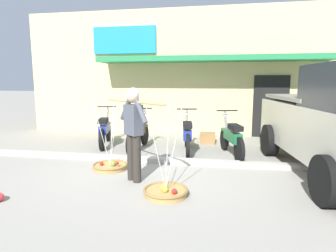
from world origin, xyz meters
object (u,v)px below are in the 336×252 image
fruit_vendor (133,128)px  motorcycle_second_in_row (138,133)px  fruit_basket_left_side (110,166)px  motorcycle_end_of_row (232,138)px  wooden_crate (208,138)px  motorcycle_third_in_row (187,135)px  fruit_basket_right_side (166,191)px  motorcycle_nearest_shop (105,130)px

fruit_vendor → motorcycle_second_in_row: fruit_vendor is taller
fruit_vendor → fruit_basket_left_side: 1.28m
motorcycle_second_in_row → motorcycle_end_of_row: (2.42, -0.23, 0.00)m
fruit_vendor → wooden_crate: (1.18, 3.47, -0.82)m
fruit_basket_left_side → motorcycle_third_in_row: (1.40, 1.73, 0.38)m
fruit_basket_left_side → wooden_crate: size_ratio=3.30×
fruit_basket_left_side → fruit_vendor: bearing=-39.5°
fruit_basket_left_side → fruit_basket_right_side: (1.39, -1.15, -0.00)m
fruit_vendor → wooden_crate: 3.76m
motorcycle_second_in_row → motorcycle_third_in_row: size_ratio=1.00×
fruit_basket_right_side → motorcycle_end_of_row: size_ratio=0.81×
motorcycle_second_in_row → motorcycle_nearest_shop: bearing=164.0°
motorcycle_nearest_shop → motorcycle_second_in_row: 1.09m
fruit_basket_left_side → motorcycle_nearest_shop: 2.31m
fruit_vendor → wooden_crate: fruit_vendor is taller
fruit_basket_left_side → motorcycle_nearest_shop: bearing=115.1°
fruit_basket_left_side → motorcycle_nearest_shop: fruit_basket_left_side is taller
fruit_basket_right_side → motorcycle_third_in_row: (0.01, 2.88, 0.38)m
fruit_basket_right_side → motorcycle_second_in_row: fruit_basket_right_side is taller
motorcycle_end_of_row → wooden_crate: motorcycle_end_of_row is taller
fruit_vendor → fruit_basket_left_side: size_ratio=1.17×
fruit_basket_right_side → motorcycle_second_in_row: (-1.31, 2.91, 0.38)m
fruit_basket_right_side → motorcycle_nearest_shop: bearing=126.3°
motorcycle_second_in_row → motorcycle_end_of_row: size_ratio=1.02×
fruit_vendor → wooden_crate: bearing=71.2°
fruit_basket_left_side → motorcycle_end_of_row: fruit_basket_left_side is taller
motorcycle_nearest_shop → fruit_basket_left_side: bearing=-64.9°
fruit_basket_right_side → wooden_crate: 4.08m
motorcycle_third_in_row → wooden_crate: size_ratio=4.12×
fruit_basket_left_side → motorcycle_second_in_row: size_ratio=0.80×
motorcycle_second_in_row → wooden_crate: bearing=32.5°
fruit_basket_left_side → motorcycle_end_of_row: bearing=31.4°
motorcycle_third_in_row → motorcycle_end_of_row: size_ratio=1.02×
fruit_vendor → motorcycle_end_of_row: fruit_vendor is taller
motorcycle_second_in_row → fruit_basket_left_side: bearing=-92.7°
motorcycle_nearest_shop → motorcycle_third_in_row: (2.36, -0.33, 0.00)m
fruit_basket_right_side → motorcycle_nearest_shop: fruit_basket_right_side is taller
motorcycle_nearest_shop → motorcycle_second_in_row: (1.05, -0.30, 0.00)m
fruit_basket_left_side → motorcycle_third_in_row: size_ratio=0.80×
fruit_basket_right_side → motorcycle_nearest_shop: (-2.36, 3.21, 0.38)m
motorcycle_third_in_row → motorcycle_nearest_shop: bearing=172.1°
motorcycle_nearest_shop → wooden_crate: (2.84, 0.84, -0.29)m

